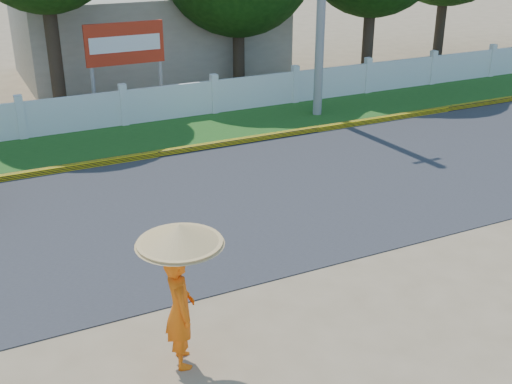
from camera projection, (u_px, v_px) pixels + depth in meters
ground at (309, 307)px, 10.57m from camera, size 120.00×120.00×0.00m
road at (207, 206)px, 14.28m from camera, size 60.00×7.00×0.02m
grass_verge at (139, 138)px, 18.61m from camera, size 60.00×3.50×0.03m
curb at (157, 154)px, 17.18m from camera, size 40.00×0.18×0.16m
fence at (124, 108)px, 19.60m from camera, size 40.00×0.10×1.10m
building_near at (149, 33)px, 26.01m from camera, size 10.00×6.00×3.20m
monk_with_parasol at (180, 275)px, 8.73m from camera, size 1.21×1.21×2.20m
billboard at (125, 49)px, 20.07m from camera, size 2.50×0.13×2.95m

